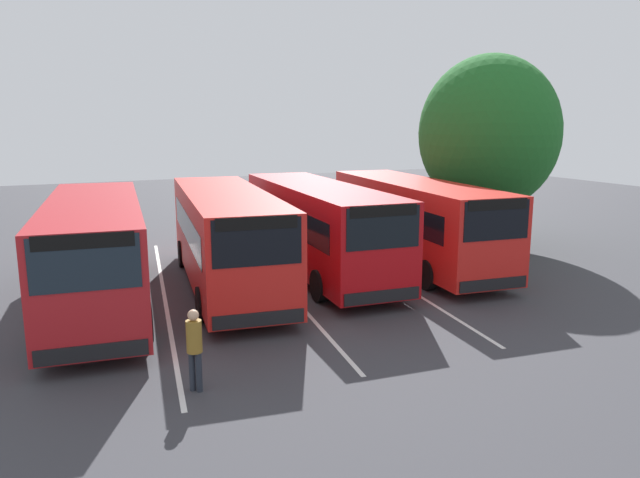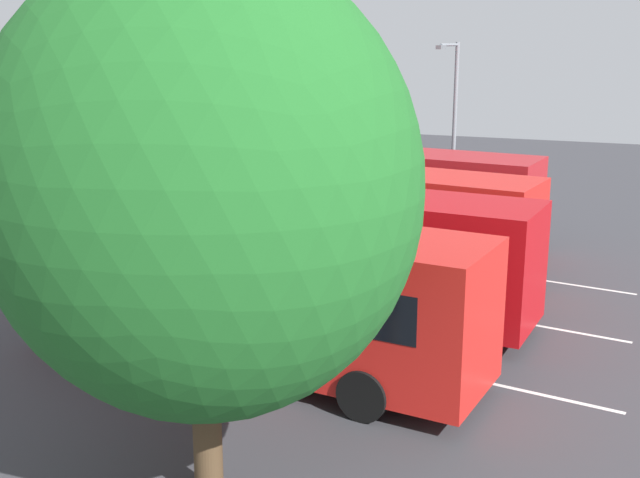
% 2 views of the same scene
% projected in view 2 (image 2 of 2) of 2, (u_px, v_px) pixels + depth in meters
% --- Properties ---
extents(ground_plane, '(75.51, 75.51, 0.00)m').
position_uv_depth(ground_plane, '(333.00, 289.00, 22.32)').
color(ground_plane, '#38383D').
extents(bus_far_left, '(10.62, 3.67, 3.19)m').
position_uv_depth(bus_far_left, '(385.00, 191.00, 27.28)').
color(bus_far_left, '#AD191E').
rests_on(bus_far_left, ground).
extents(bus_center_left, '(10.64, 3.90, 3.19)m').
position_uv_depth(bus_center_left, '(360.00, 216.00, 23.41)').
color(bus_center_left, red).
rests_on(bus_center_left, ground).
extents(bus_center_right, '(10.57, 3.34, 3.19)m').
position_uv_depth(bus_center_right, '(330.00, 245.00, 20.08)').
color(bus_center_right, '#B70C11').
rests_on(bus_center_right, ground).
extents(bus_far_right, '(10.61, 3.63, 3.19)m').
position_uv_depth(bus_far_right, '(247.00, 286.00, 16.77)').
color(bus_far_right, red).
rests_on(bus_far_right, ground).
extents(pedestrian, '(0.45, 0.45, 1.74)m').
position_uv_depth(pedestrian, '(199.00, 204.00, 28.83)').
color(pedestrian, '#232833').
rests_on(pedestrian, ground).
extents(street_lamp, '(0.36, 2.26, 6.78)m').
position_uv_depth(street_lamp, '(453.00, 119.00, 30.10)').
color(street_lamp, gray).
rests_on(street_lamp, ground).
extents(depot_tree, '(6.34, 5.71, 8.20)m').
position_uv_depth(depot_tree, '(198.00, 186.00, 10.95)').
color(depot_tree, '#4C3823').
rests_on(depot_tree, ground).
extents(lane_stripe_outer_left, '(15.96, 2.35, 0.01)m').
position_uv_depth(lane_stripe_outer_left, '(377.00, 255.00, 25.80)').
color(lane_stripe_outer_left, silver).
rests_on(lane_stripe_outer_left, ground).
extents(lane_stripe_inner_left, '(15.96, 2.35, 0.01)m').
position_uv_depth(lane_stripe_inner_left, '(333.00, 289.00, 22.32)').
color(lane_stripe_inner_left, silver).
rests_on(lane_stripe_inner_left, ground).
extents(lane_stripe_inner_right, '(15.96, 2.35, 0.01)m').
position_uv_depth(lane_stripe_inner_right, '(272.00, 334.00, 18.84)').
color(lane_stripe_inner_right, silver).
rests_on(lane_stripe_inner_right, ground).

